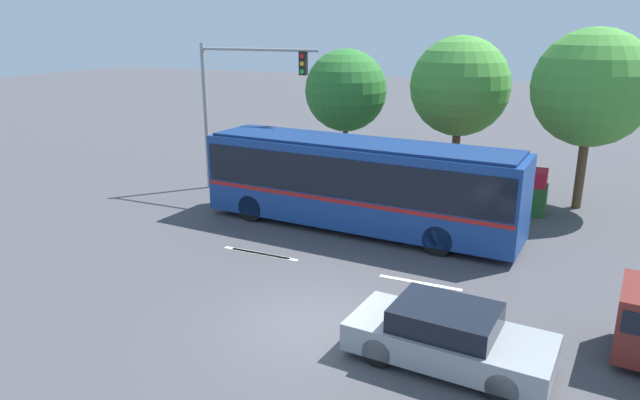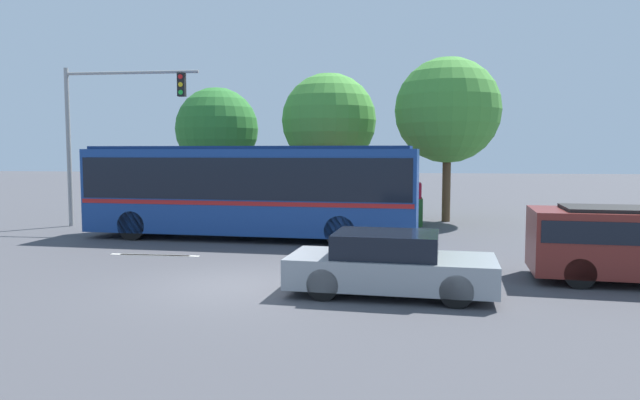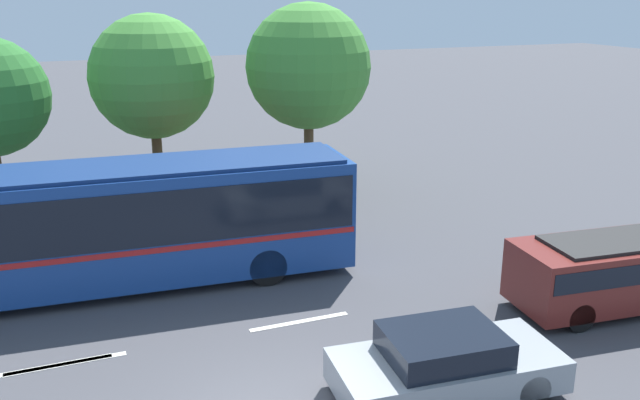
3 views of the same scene
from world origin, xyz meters
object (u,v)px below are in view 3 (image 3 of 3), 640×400
object	(u,v)px
city_bus	(129,218)
suv_left_lane	(610,268)
street_tree_right	(308,67)
street_tree_centre	(152,77)
sedan_foreground	(446,364)

from	to	relation	value
city_bus	suv_left_lane	world-z (taller)	city_bus
city_bus	suv_left_lane	size ratio (longest dim) A/B	2.38
street_tree_right	suv_left_lane	bearing A→B (deg)	-73.82
city_bus	street_tree_centre	bearing A→B (deg)	-99.82
sedan_foreground	suv_left_lane	distance (m)	5.91
sedan_foreground	suv_left_lane	xyz separation A→B (m)	(5.63, 1.76, 0.39)
sedan_foreground	street_tree_centre	bearing A→B (deg)	106.23
sedan_foreground	city_bus	bearing A→B (deg)	128.37
street_tree_centre	street_tree_right	size ratio (longest dim) A/B	0.95
suv_left_lane	street_tree_right	size ratio (longest dim) A/B	0.69
sedan_foreground	suv_left_lane	size ratio (longest dim) A/B	0.92
sedan_foreground	suv_left_lane	world-z (taller)	suv_left_lane
sedan_foreground	street_tree_centre	world-z (taller)	street_tree_centre
city_bus	sedan_foreground	world-z (taller)	city_bus
suv_left_lane	street_tree_centre	bearing A→B (deg)	128.57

